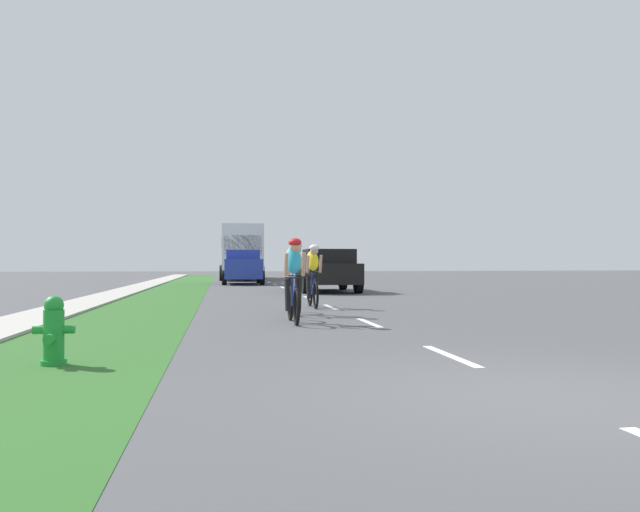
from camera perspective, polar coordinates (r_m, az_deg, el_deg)
The scene contains 11 objects.
ground_plane at distance 25.11m, azimuth -2.49°, elevation -3.18°, with size 120.00×120.00×0.00m, color #4C4C4F.
grass_verge at distance 25.03m, azimuth -12.95°, elevation -3.16°, with size 2.50×70.00×0.01m, color #2D6026.
sidewalk_concrete at distance 25.24m, azimuth -17.23°, elevation -3.13°, with size 1.27×70.00×0.10m, color #B2ADA3.
lane_markings_center at distance 29.09m, azimuth -3.35°, elevation -2.82°, with size 0.12×53.49×0.01m.
fire_hydrant_green at distance 7.65m, azimuth -22.67°, elevation -6.23°, with size 0.44×0.38×0.76m.
cyclist_lead at distance 11.92m, azimuth -2.38°, elevation -2.12°, with size 0.42×1.72×1.58m.
cyclist_trailing at distance 13.90m, azimuth -2.20°, elevation -1.91°, with size 0.42×1.72×1.58m.
cyclist_distant at distance 16.04m, azimuth -0.64°, elevation -1.73°, with size 0.42×1.72×1.58m.
pickup_black at distance 24.92m, azimuth 0.55°, elevation -1.29°, with size 2.22×5.10×1.64m.
suv_blue at distance 34.03m, azimuth -6.94°, elevation -0.90°, with size 2.15×4.70×1.79m.
bus_white at distance 44.03m, azimuth -7.13°, elevation 0.51°, with size 2.78×11.60×3.48m.
Camera 1 is at (-2.74, -4.94, 1.13)m, focal length 35.88 mm.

